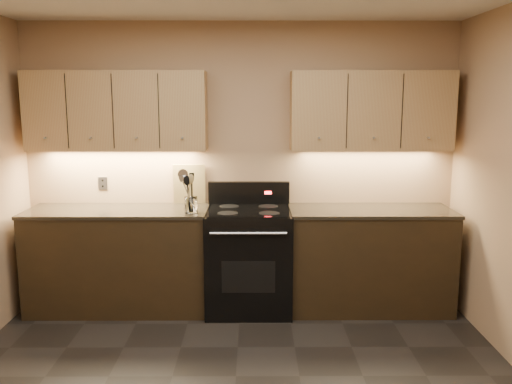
{
  "coord_description": "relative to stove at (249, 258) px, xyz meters",
  "views": [
    {
      "loc": [
        0.12,
        -3.06,
        1.93
      ],
      "look_at": [
        0.14,
        1.45,
        1.13
      ],
      "focal_mm": 38.0,
      "sensor_mm": 36.0,
      "label": 1
    }
  ],
  "objects": [
    {
      "name": "wall_back",
      "position": [
        -0.08,
        0.32,
        0.82
      ],
      "size": [
        4.0,
        0.04,
        2.6
      ],
      "primitive_type": "cube",
      "color": "tan",
      "rests_on": "ground"
    },
    {
      "name": "counter_left",
      "position": [
        -1.18,
        0.02,
        -0.01
      ],
      "size": [
        1.62,
        0.62,
        0.93
      ],
      "color": "black",
      "rests_on": "ground"
    },
    {
      "name": "counter_right",
      "position": [
        1.1,
        0.02,
        -0.01
      ],
      "size": [
        1.46,
        0.62,
        0.93
      ],
      "color": "black",
      "rests_on": "ground"
    },
    {
      "name": "stove",
      "position": [
        0.0,
        0.0,
        0.0
      ],
      "size": [
        0.76,
        0.68,
        1.14
      ],
      "color": "black",
      "rests_on": "ground"
    },
    {
      "name": "upper_cab_left",
      "position": [
        -1.18,
        0.17,
        1.32
      ],
      "size": [
        1.6,
        0.3,
        0.7
      ],
      "primitive_type": "cube",
      "color": "tan",
      "rests_on": "wall_back"
    },
    {
      "name": "upper_cab_right",
      "position": [
        1.1,
        0.17,
        1.32
      ],
      "size": [
        1.44,
        0.3,
        0.7
      ],
      "primitive_type": "cube",
      "color": "tan",
      "rests_on": "wall_back"
    },
    {
      "name": "outlet_plate",
      "position": [
        -1.38,
        0.31,
        0.64
      ],
      "size": [
        0.08,
        0.01,
        0.12
      ],
      "primitive_type": "cube",
      "color": "#B2B5BA",
      "rests_on": "wall_back"
    },
    {
      "name": "utensil_crock",
      "position": [
        -0.5,
        -0.12,
        0.52
      ],
      "size": [
        0.13,
        0.13,
        0.14
      ],
      "color": "white",
      "rests_on": "counter_left"
    },
    {
      "name": "cutting_board",
      "position": [
        -0.56,
        0.29,
        0.64
      ],
      "size": [
        0.3,
        0.08,
        0.38
      ],
      "primitive_type": "cube",
      "rotation": [
        0.13,
        0.0,
        0.04
      ],
      "color": "tan",
      "rests_on": "counter_left"
    },
    {
      "name": "wooden_spoon",
      "position": [
        -0.53,
        -0.14,
        0.62
      ],
      "size": [
        0.1,
        0.06,
        0.32
      ],
      "primitive_type": null,
      "rotation": [
        0.0,
        0.14,
        0.1
      ],
      "color": "tan",
      "rests_on": "utensil_crock"
    },
    {
      "name": "black_spoon",
      "position": [
        -0.51,
        -0.11,
        0.62
      ],
      "size": [
        0.09,
        0.1,
        0.31
      ],
      "primitive_type": null,
      "rotation": [
        0.13,
        -0.08,
        -0.06
      ],
      "color": "black",
      "rests_on": "utensil_crock"
    },
    {
      "name": "black_turner",
      "position": [
        -0.49,
        -0.13,
        0.64
      ],
      "size": [
        0.09,
        0.11,
        0.35
      ],
      "primitive_type": null,
      "rotation": [
        -0.06,
        0.01,
        0.15
      ],
      "color": "black",
      "rests_on": "utensil_crock"
    },
    {
      "name": "steel_spatula",
      "position": [
        -0.47,
        -0.12,
        0.64
      ],
      "size": [
        0.22,
        0.13,
        0.36
      ],
      "primitive_type": null,
      "rotation": [
        0.18,
        -0.31,
        -0.37
      ],
      "color": "silver",
      "rests_on": "utensil_crock"
    },
    {
      "name": "steel_skimmer",
      "position": [
        -0.47,
        -0.14,
        0.65
      ],
      "size": [
        0.19,
        0.15,
        0.38
      ],
      "primitive_type": null,
      "rotation": [
        -0.15,
        -0.29,
        -0.02
      ],
      "color": "silver",
      "rests_on": "utensil_crock"
    }
  ]
}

